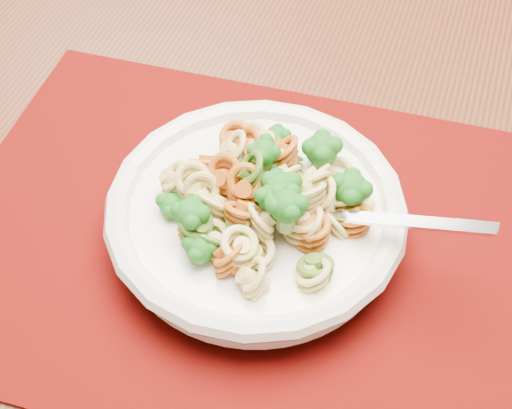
{
  "coord_description": "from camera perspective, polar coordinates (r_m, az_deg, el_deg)",
  "views": [
    {
      "loc": [
        0.14,
        -0.83,
        1.23
      ],
      "look_at": [
        0.11,
        -0.47,
        0.8
      ],
      "focal_mm": 50.0,
      "sensor_mm": 36.0,
      "label": 1
    }
  ],
  "objects": [
    {
      "name": "fork",
      "position": [
        0.55,
        4.86,
        -0.73
      ],
      "size": [
        0.18,
        0.08,
        0.08
      ],
      "primitive_type": null,
      "rotation": [
        0.0,
        -0.35,
        -0.34
      ],
      "color": "silver",
      "rests_on": "pasta_bowl"
    },
    {
      "name": "dining_table",
      "position": [
        0.71,
        3.58,
        -5.18
      ],
      "size": [
        1.46,
        1.13,
        0.76
      ],
      "rotation": [
        0.0,
        0.0,
        -0.26
      ],
      "color": "#572B18",
      "rests_on": "ground"
    },
    {
      "name": "pasta_broccoli_heap",
      "position": [
        0.55,
        -0.0,
        0.4
      ],
      "size": [
        0.2,
        0.2,
        0.06
      ],
      "primitive_type": null,
      "color": "#C6BB62",
      "rests_on": "pasta_bowl"
    },
    {
      "name": "pasta_bowl",
      "position": [
        0.57,
        -0.0,
        -0.75
      ],
      "size": [
        0.24,
        0.24,
        0.05
      ],
      "color": "silver",
      "rests_on": "placemat"
    },
    {
      "name": "placemat",
      "position": [
        0.59,
        -1.85,
        -2.46
      ],
      "size": [
        0.54,
        0.45,
        0.0
      ],
      "primitive_type": "cube",
      "rotation": [
        0.0,
        0.0,
        -0.2
      ],
      "color": "#4E0403",
      "rests_on": "dining_table"
    }
  ]
}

